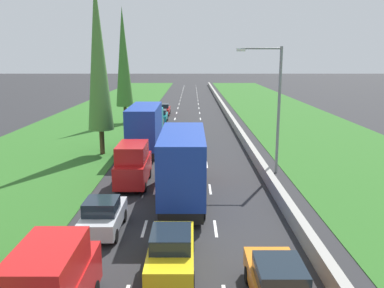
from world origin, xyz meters
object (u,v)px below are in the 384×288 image
at_px(orange_sedan_right_lane, 280,285).
at_px(yellow_sedan_centre_lane, 173,250).
at_px(poplar_tree_third, 125,57).
at_px(street_light_mast, 276,101).
at_px(poplar_tree_second, 100,56).
at_px(red_sedan_left_lane, 166,109).
at_px(teal_sedan_left_lane, 162,116).
at_px(red_van_left_lane_third, 135,164).
at_px(silver_hatchback_centre_lane, 186,153).
at_px(maroon_sedan_left_lane, 157,124).
at_px(silver_hatchback_left_lane, 105,215).
at_px(red_van_left_lane, 53,288).
at_px(blue_box_truck_left_lane, 148,127).
at_px(blue_box_truck_centre_lane, 185,163).

distance_m(orange_sedan_right_lane, yellow_sedan_centre_lane, 4.47).
height_order(poplar_tree_third, street_light_mast, poplar_tree_third).
distance_m(orange_sedan_right_lane, poplar_tree_second, 25.44).
distance_m(red_sedan_left_lane, poplar_tree_third, 11.44).
bearing_deg(teal_sedan_left_lane, red_sedan_left_lane, 90.31).
bearing_deg(poplar_tree_second, red_van_left_lane_third, -65.40).
bearing_deg(silver_hatchback_centre_lane, maroon_sedan_left_lane, 104.12).
bearing_deg(silver_hatchback_left_lane, teal_sedan_left_lane, 89.78).
xyz_separation_m(red_van_left_lane, yellow_sedan_centre_lane, (3.45, 3.63, -0.59)).
relative_size(yellow_sedan_centre_lane, poplar_tree_third, 0.31).
distance_m(orange_sedan_right_lane, maroon_sedan_left_lane, 33.76).
bearing_deg(silver_hatchback_centre_lane, blue_box_truck_left_lane, 129.32).
bearing_deg(maroon_sedan_left_lane, silver_hatchback_left_lane, -90.04).
distance_m(blue_box_truck_left_lane, red_sedan_left_lane, 23.46).
bearing_deg(maroon_sedan_left_lane, red_van_left_lane, -90.05).
height_order(silver_hatchback_left_lane, teal_sedan_left_lane, silver_hatchback_left_lane).
distance_m(orange_sedan_right_lane, red_sedan_left_lane, 46.88).
distance_m(silver_hatchback_left_lane, orange_sedan_right_lane, 9.28).
height_order(blue_box_truck_left_lane, red_sedan_left_lane, blue_box_truck_left_lane).
bearing_deg(blue_box_truck_left_lane, red_sedan_left_lane, 90.20).
relative_size(silver_hatchback_centre_lane, street_light_mast, 0.43).
bearing_deg(street_light_mast, silver_hatchback_centre_lane, 158.31).
bearing_deg(red_van_left_lane_third, maroon_sedan_left_lane, 91.11).
distance_m(yellow_sedan_centre_lane, maroon_sedan_left_lane, 30.70).
relative_size(silver_hatchback_left_lane, teal_sedan_left_lane, 0.87).
relative_size(red_van_left_lane, blue_box_truck_left_lane, 0.52).
distance_m(blue_box_truck_centre_lane, silver_hatchback_centre_lane, 8.33).
xyz_separation_m(red_van_left_lane, blue_box_truck_left_lane, (0.19, 24.06, 0.78)).
relative_size(red_van_left_lane, silver_hatchback_left_lane, 1.26).
relative_size(orange_sedan_right_lane, street_light_mast, 0.50).
distance_m(silver_hatchback_left_lane, red_sedan_left_lane, 40.43).
bearing_deg(blue_box_truck_left_lane, red_van_left_lane, -90.44).
bearing_deg(orange_sedan_right_lane, yellow_sedan_centre_lane, 146.12).
bearing_deg(red_sedan_left_lane, yellow_sedan_centre_lane, -85.64).
xyz_separation_m(maroon_sedan_left_lane, teal_sedan_left_lane, (0.11, 6.61, 0.00)).
height_order(silver_hatchback_centre_lane, teal_sedan_left_lane, silver_hatchback_centre_lane).
xyz_separation_m(silver_hatchback_left_lane, blue_box_truck_left_lane, (0.18, 17.01, 1.35)).
bearing_deg(silver_hatchback_centre_lane, red_van_left_lane_third, -120.15).
bearing_deg(poplar_tree_second, teal_sedan_left_lane, 78.37).
distance_m(blue_box_truck_left_lane, silver_hatchback_centre_lane, 5.58).
bearing_deg(blue_box_truck_centre_lane, street_light_mast, 41.68).
xyz_separation_m(red_van_left_lane_third, blue_box_truck_left_lane, (-0.23, 9.71, 0.78)).
xyz_separation_m(red_sedan_left_lane, street_light_mast, (9.98, -30.18, 4.42)).
bearing_deg(teal_sedan_left_lane, blue_box_truck_centre_lane, -82.94).
height_order(silver_hatchback_left_lane, street_light_mast, street_light_mast).
height_order(yellow_sedan_centre_lane, blue_box_truck_centre_lane, blue_box_truck_centre_lane).
bearing_deg(red_sedan_left_lane, red_van_left_lane_third, -89.47).
bearing_deg(red_sedan_left_lane, teal_sedan_left_lane, -89.69).
distance_m(orange_sedan_right_lane, silver_hatchback_centre_lane, 19.06).
xyz_separation_m(red_van_left_lane, red_van_left_lane_third, (0.41, 14.35, 0.00)).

